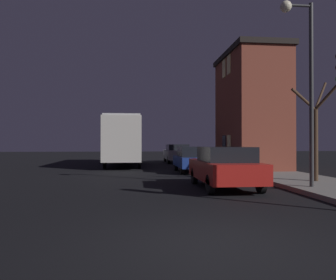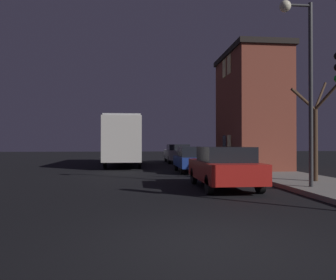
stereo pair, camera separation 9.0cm
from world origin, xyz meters
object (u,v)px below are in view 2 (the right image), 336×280
(streetlamp, at_px, (302,64))
(car_far_lane, at_px, (178,153))
(bare_tree, at_px, (315,128))
(bus, at_px, (124,138))
(car_mid_lane, at_px, (193,159))
(car_near_lane, at_px, (224,167))

(streetlamp, relative_size, car_far_lane, 1.35)
(bare_tree, height_order, bus, bare_tree)
(bare_tree, bearing_deg, car_mid_lane, 122.42)
(car_near_lane, distance_m, car_far_lane, 15.80)
(bare_tree, xyz_separation_m, bus, (-7.86, 12.44, -0.18))
(bus, height_order, car_far_lane, bus)
(bus, bearing_deg, streetlamp, -65.33)
(car_far_lane, bearing_deg, bare_tree, -77.05)
(bare_tree, distance_m, car_far_lane, 15.64)
(car_mid_lane, xyz_separation_m, car_far_lane, (0.31, 9.19, 0.06))
(bus, bearing_deg, car_near_lane, -72.90)
(streetlamp, height_order, car_near_lane, streetlamp)
(car_far_lane, bearing_deg, car_mid_lane, -91.96)
(car_mid_lane, relative_size, car_far_lane, 0.83)
(streetlamp, height_order, car_far_lane, streetlamp)
(streetlamp, distance_m, car_far_lane, 17.32)
(bus, xyz_separation_m, car_far_lane, (4.37, 2.74, -1.24))
(bare_tree, relative_size, bus, 0.40)
(bare_tree, height_order, car_far_lane, bare_tree)
(car_mid_lane, bearing_deg, streetlamp, -72.46)
(car_near_lane, relative_size, car_mid_lane, 1.09)
(car_near_lane, xyz_separation_m, car_mid_lane, (0.04, 6.61, -0.04))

